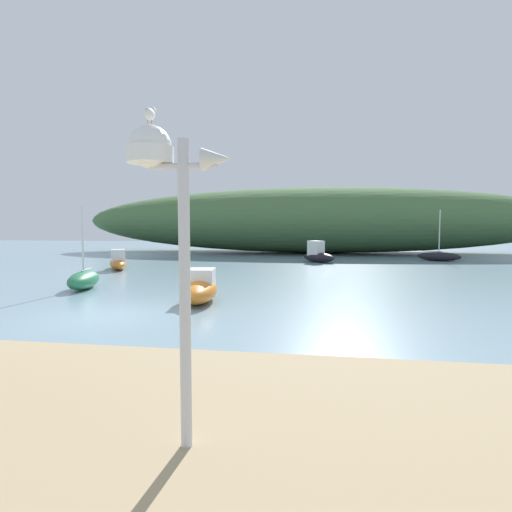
# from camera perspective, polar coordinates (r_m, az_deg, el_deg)

# --- Properties ---
(ground_plane) EXTENTS (120.00, 120.00, 0.00)m
(ground_plane) POSITION_cam_1_polar(r_m,az_deg,el_deg) (12.51, -18.87, -7.83)
(ground_plane) COLOR #7A99A8
(distant_hill) EXTENTS (47.82, 12.44, 6.46)m
(distant_hill) POSITION_cam_1_polar(r_m,az_deg,el_deg) (41.03, 8.45, 4.99)
(distant_hill) COLOR #476B3D
(distant_hill) RESTS_ON ground
(mast_structure) EXTENTS (1.10, 0.48, 3.38)m
(mast_structure) POSITION_cam_1_polar(r_m,az_deg,el_deg) (4.33, -12.68, 9.49)
(mast_structure) COLOR silver
(mast_structure) RESTS_ON beach_sand
(seagull_on_radar) EXTENTS (0.11, 0.28, 0.21)m
(seagull_on_radar) POSITION_cam_1_polar(r_m,az_deg,el_deg) (4.54, -14.68, 18.85)
(seagull_on_radar) COLOR orange
(seagull_on_radar) RESTS_ON mast_structure
(motorboat_far_right) EXTENTS (1.51, 3.10, 1.10)m
(motorboat_far_right) POSITION_cam_1_polar(r_m,az_deg,el_deg) (13.92, -7.84, -4.54)
(motorboat_far_right) COLOR orange
(motorboat_far_right) RESTS_ON ground
(sailboat_outer_mooring) EXTENTS (3.18, 1.98, 3.84)m
(sailboat_outer_mooring) POSITION_cam_1_polar(r_m,az_deg,el_deg) (33.34, 24.29, -0.03)
(sailboat_outer_mooring) COLOR black
(sailboat_outer_mooring) RESTS_ON ground
(sailboat_by_sandbar) EXTENTS (1.51, 2.75, 3.39)m
(sailboat_by_sandbar) POSITION_cam_1_polar(r_m,az_deg,el_deg) (18.10, -23.05, -3.08)
(sailboat_by_sandbar) COLOR #287A4C
(sailboat_by_sandbar) RESTS_ON ground
(motorboat_centre_water) EXTENTS (2.76, 2.65, 1.55)m
(motorboat_centre_water) POSITION_cam_1_polar(r_m,az_deg,el_deg) (29.62, 8.69, 0.18)
(motorboat_centre_water) COLOR black
(motorboat_centre_water) RESTS_ON ground
(motorboat_far_left) EXTENTS (2.44, 3.26, 1.21)m
(motorboat_far_left) POSITION_cam_1_polar(r_m,az_deg,el_deg) (25.73, -18.83, -0.78)
(motorboat_far_left) COLOR orange
(motorboat_far_left) RESTS_ON ground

